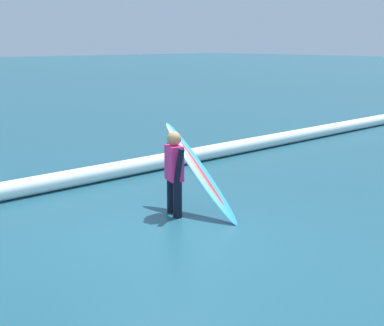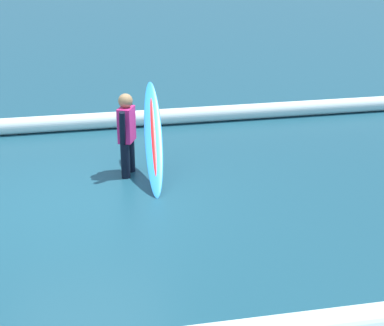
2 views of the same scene
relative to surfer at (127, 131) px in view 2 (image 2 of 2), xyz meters
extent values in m
plane|color=#194859|center=(0.82, 0.81, -0.72)|extent=(179.40, 179.40, 0.00)
cylinder|color=black|center=(-0.05, -0.13, -0.44)|extent=(0.14, 0.14, 0.55)
cylinder|color=black|center=(0.05, 0.13, -0.44)|extent=(0.14, 0.14, 0.55)
cube|color=#D82672|center=(0.00, 0.00, 0.10)|extent=(0.31, 0.39, 0.53)
sphere|color=#9C774E|center=(0.00, 0.00, 0.47)|extent=(0.22, 0.22, 0.22)
cylinder|color=black|center=(-0.08, -0.20, 0.10)|extent=(0.09, 0.10, 0.54)
cylinder|color=black|center=(0.08, 0.20, 0.10)|extent=(0.09, 0.21, 0.55)
ellipsoid|color=#268CE5|center=(-0.39, 0.15, -0.06)|extent=(0.42, 1.79, 1.35)
ellipsoid|color=red|center=(-0.39, 0.15, -0.06)|extent=(0.22, 1.43, 1.09)
cylinder|color=white|center=(-1.34, -2.65, -0.56)|extent=(23.38, 1.02, 0.32)
camera|label=1|loc=(5.58, 6.49, 1.91)|focal=54.00mm
camera|label=2|loc=(0.59, 8.21, 2.52)|focal=51.96mm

